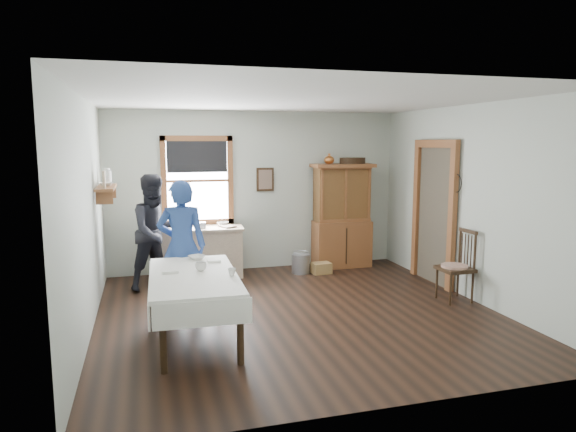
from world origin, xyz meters
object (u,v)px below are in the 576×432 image
(china_hutch, at_px, (342,216))
(wicker_basket, at_px, (321,268))
(woman_blue, at_px, (182,251))
(work_counter, at_px, (199,252))
(pail, at_px, (301,264))
(dining_table, at_px, (194,307))
(spindle_chair, at_px, (455,265))
(figure_dark, at_px, (156,236))

(china_hutch, xyz_separation_m, wicker_basket, (-0.52, -0.40, -0.81))
(wicker_basket, height_order, woman_blue, woman_blue)
(work_counter, xyz_separation_m, woman_blue, (-0.38, -1.63, 0.38))
(pail, relative_size, woman_blue, 0.20)
(dining_table, bearing_deg, woman_blue, 92.78)
(work_counter, relative_size, china_hutch, 0.79)
(work_counter, height_order, wicker_basket, work_counter)
(dining_table, relative_size, wicker_basket, 5.94)
(pail, xyz_separation_m, woman_blue, (-2.04, -1.43, 0.63))
(spindle_chair, relative_size, woman_blue, 0.63)
(dining_table, xyz_separation_m, spindle_chair, (3.60, 0.44, 0.13))
(spindle_chair, xyz_separation_m, pail, (-1.60, 2.03, -0.34))
(spindle_chair, height_order, woman_blue, woman_blue)
(woman_blue, xyz_separation_m, figure_dark, (-0.29, 1.15, 0.00))
(figure_dark, bearing_deg, pail, -20.72)
(woman_blue, distance_m, figure_dark, 1.18)
(pail, height_order, figure_dark, figure_dark)
(work_counter, xyz_separation_m, pail, (1.66, -0.21, -0.25))
(spindle_chair, bearing_deg, china_hutch, 106.59)
(dining_table, xyz_separation_m, woman_blue, (-0.05, 1.04, 0.42))
(dining_table, distance_m, spindle_chair, 3.63)
(woman_blue, bearing_deg, spindle_chair, 178.67)
(wicker_basket, bearing_deg, china_hutch, 37.64)
(dining_table, distance_m, figure_dark, 2.25)
(figure_dark, bearing_deg, work_counter, 8.37)
(dining_table, bearing_deg, spindle_chair, 6.90)
(wicker_basket, bearing_deg, spindle_chair, -56.15)
(china_hutch, bearing_deg, dining_table, -135.51)
(pail, distance_m, figure_dark, 2.44)
(spindle_chair, relative_size, wicker_basket, 3.21)
(dining_table, height_order, pail, dining_table)
(spindle_chair, relative_size, pail, 3.10)
(work_counter, distance_m, pail, 1.70)
(spindle_chair, xyz_separation_m, wicker_basket, (-1.28, 1.91, -0.41))
(china_hutch, xyz_separation_m, pail, (-0.84, -0.28, -0.74))
(work_counter, bearing_deg, pail, -2.60)
(spindle_chair, bearing_deg, woman_blue, 168.92)
(china_hutch, relative_size, spindle_chair, 1.81)
(china_hutch, distance_m, dining_table, 3.98)
(wicker_basket, bearing_deg, woman_blue, -151.15)
(work_counter, relative_size, dining_table, 0.77)
(woman_blue, bearing_deg, pail, -137.05)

